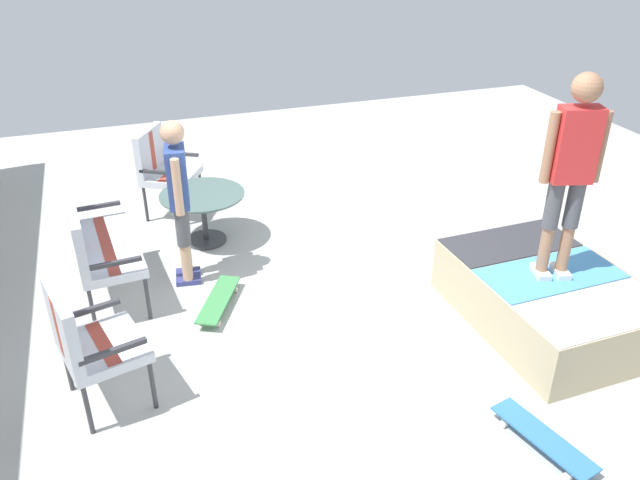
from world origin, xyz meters
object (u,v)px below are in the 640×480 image
object	(u,v)px
skate_ramp	(549,297)
patio_chair_near_house	(161,164)
person_skater	(572,164)
patio_chair_by_wall	(85,338)
person_watching	(179,192)
patio_bench	(92,237)
skateboard_by_bench	(218,300)
patio_table	(203,208)
skateboard_spare	(543,438)

from	to	relation	value
skate_ramp	patio_chair_near_house	world-z (taller)	patio_chair_near_house
patio_chair_near_house	person_skater	size ratio (longest dim) A/B	0.59
patio_chair_by_wall	person_watching	world-z (taller)	person_watching
patio_bench	patio_chair_by_wall	size ratio (longest dim) A/B	1.27
patio_bench	person_skater	size ratio (longest dim) A/B	0.75
patio_chair_near_house	skateboard_by_bench	world-z (taller)	patio_chair_near_house
patio_table	skateboard_spare	distance (m)	4.10
patio_chair_near_house	patio_bench	bearing A→B (deg)	153.25
skate_ramp	patio_bench	bearing A→B (deg)	64.82
patio_table	person_watching	size ratio (longest dim) A/B	0.55
skate_ramp	patio_table	xyz separation A→B (m)	(2.49, 2.59, 0.15)
skate_ramp	person_watching	xyz separation A→B (m)	(1.76, 2.90, 0.68)
patio_chair_near_house	skateboard_by_bench	distance (m)	2.28
person_watching	patio_table	bearing A→B (deg)	-22.98
person_skater	skateboard_by_bench	distance (m)	3.25
patio_chair_near_house	skateboard_by_bench	bearing A→B (deg)	-174.86
patio_chair_near_house	person_watching	size ratio (longest dim) A/B	0.63
patio_chair_near_house	patio_chair_by_wall	bearing A→B (deg)	164.06
person_skater	patio_chair_by_wall	bearing A→B (deg)	86.85
patio_chair_by_wall	skateboard_by_bench	xyz separation A→B (m)	(0.96, -1.10, -0.53)
patio_chair_by_wall	patio_table	xyz separation A→B (m)	(2.29, -1.22, -0.21)
person_watching	skateboard_spare	xyz separation A→B (m)	(-3.01, -1.97, -0.86)
patio_chair_near_house	patio_table	xyz separation A→B (m)	(-0.88, -0.32, -0.21)
skateboard_by_bench	person_skater	bearing A→B (deg)	-113.71
patio_chair_by_wall	skateboard_spare	size ratio (longest dim) A/B	1.24
skate_ramp	patio_table	size ratio (longest dim) A/B	2.18
patio_bench	person_skater	world-z (taller)	person_skater
patio_table	skateboard_by_bench	size ratio (longest dim) A/B	1.12
patio_chair_by_wall	skateboard_spare	xyz separation A→B (m)	(-1.45, -2.89, -0.53)
patio_chair_by_wall	person_skater	size ratio (longest dim) A/B	0.59
patio_chair_near_house	person_skater	xyz separation A→B (m)	(-3.38, -2.86, 0.91)
patio_bench	skateboard_spare	world-z (taller)	patio_bench
patio_bench	skateboard_spare	xyz separation A→B (m)	(-3.00, -2.79, -0.53)
patio_chair_near_house	person_watching	world-z (taller)	person_watching
skate_ramp	person_watching	bearing A→B (deg)	58.73
skate_ramp	skateboard_spare	distance (m)	1.57
person_skater	patio_bench	bearing A→B (deg)	64.41
skate_ramp	person_watching	world-z (taller)	person_watching
patio_chair_near_house	skate_ramp	bearing A→B (deg)	-139.13
skate_ramp	patio_bench	xyz separation A→B (m)	(1.75, 3.73, 0.36)
skate_ramp	patio_bench	world-z (taller)	patio_bench
patio_chair_near_house	skateboard_spare	xyz separation A→B (m)	(-4.62, -1.98, -0.53)
skateboard_spare	patio_bench	bearing A→B (deg)	42.96
skate_ramp	patio_bench	distance (m)	4.13
skateboard_spare	patio_table	bearing A→B (deg)	23.98
patio_bench	person_watching	size ratio (longest dim) A/B	0.79
patio_bench	patio_chair_near_house	distance (m)	1.81
skate_ramp	person_skater	size ratio (longest dim) A/B	1.14
skateboard_by_bench	skateboard_spare	xyz separation A→B (m)	(-2.41, -1.78, 0.00)
patio_chair_by_wall	patio_table	bearing A→B (deg)	-28.12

